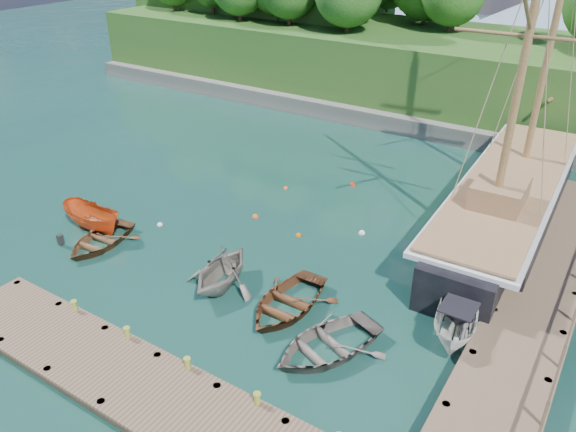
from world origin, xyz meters
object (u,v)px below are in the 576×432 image
cabin_boat_white (454,335)px  rowboat_3 (327,351)px  rowboat_0 (101,245)px  rowboat_1 (222,286)px  schooner (506,204)px  motorboat_orange (95,229)px  rowboat_2 (287,309)px

cabin_boat_white → rowboat_3: bearing=-147.6°
rowboat_0 → rowboat_3: rowboat_3 is taller
rowboat_1 → cabin_boat_white: size_ratio=0.90×
rowboat_0 → schooner: size_ratio=0.16×
rowboat_0 → cabin_boat_white: 17.35m
rowboat_3 → schooner: bearing=99.8°
schooner → cabin_boat_white: bearing=-87.2°
rowboat_1 → rowboat_3: size_ratio=0.83×
cabin_boat_white → rowboat_0: bearing=179.0°
motorboat_orange → cabin_boat_white: 18.73m
schooner → rowboat_0: bearing=-142.1°
rowboat_0 → schooner: 21.14m
rowboat_0 → cabin_boat_white: size_ratio=0.94×
rowboat_0 → motorboat_orange: motorboat_orange is taller
rowboat_3 → rowboat_0: bearing=-160.6°
motorboat_orange → schooner: bearing=-52.1°
rowboat_0 → rowboat_2: 10.65m
rowboat_1 → cabin_boat_white: rowboat_1 is taller
rowboat_3 → motorboat_orange: (-14.82, 1.53, 0.00)m
rowboat_1 → rowboat_2: 3.34m
rowboat_3 → cabin_boat_white: cabin_boat_white is taller
rowboat_2 → schooner: schooner is taller
rowboat_0 → motorboat_orange: size_ratio=1.00×
rowboat_1 → motorboat_orange: rowboat_1 is taller
rowboat_1 → schooner: size_ratio=0.15×
rowboat_0 → rowboat_1: 7.32m
rowboat_3 → schooner: size_ratio=0.18×
rowboat_1 → cabin_boat_white: (9.80, 2.36, 0.00)m
rowboat_1 → schooner: schooner is taller
motorboat_orange → cabin_boat_white: cabin_boat_white is taller
rowboat_1 → rowboat_0: bearing=177.2°
motorboat_orange → rowboat_1: bearing=-89.1°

